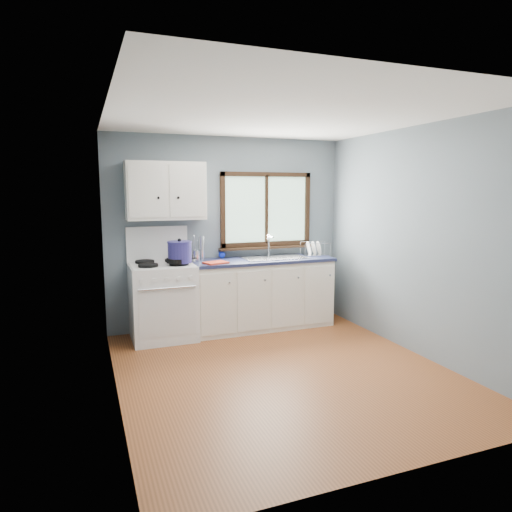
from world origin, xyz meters
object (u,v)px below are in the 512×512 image
object	(u,v)px
stockpot	(180,252)
utensil_crock	(196,256)
thermos	(202,248)
base_cabinets	(262,297)
gas_range	(163,299)
dish_rack	(314,251)
skillet	(178,260)
sink	(274,263)

from	to	relation	value
stockpot	utensil_crock	bearing A→B (deg)	47.41
stockpot	thermos	size ratio (longest dim) A/B	0.98
utensil_crock	base_cabinets	bearing A→B (deg)	-6.72
utensil_crock	gas_range	bearing A→B (deg)	-165.11
stockpot	dish_rack	xyz separation A→B (m)	(1.92, 0.23, -0.12)
base_cabinets	skillet	distance (m)	1.29
thermos	dish_rack	size ratio (longest dim) A/B	0.73
sink	stockpot	bearing A→B (deg)	-172.05
sink	thermos	size ratio (longest dim) A/B	2.71
sink	gas_range	bearing A→B (deg)	-179.29
skillet	stockpot	size ratio (longest dim) A/B	1.40
gas_range	skillet	bearing A→B (deg)	-44.99
gas_range	thermos	bearing A→B (deg)	20.77
base_cabinets	sink	bearing A→B (deg)	-0.13
skillet	stockpot	xyz separation A→B (m)	(0.02, 0.01, 0.10)
sink	skillet	world-z (taller)	sink
utensil_crock	dish_rack	bearing A→B (deg)	-1.76
dish_rack	utensil_crock	bearing A→B (deg)	-169.00
skillet	stockpot	bearing A→B (deg)	-7.95
skillet	thermos	bearing A→B (deg)	20.02
gas_range	stockpot	distance (m)	0.64
gas_range	utensil_crock	xyz separation A→B (m)	(0.45, 0.12, 0.50)
skillet	dish_rack	world-z (taller)	dish_rack
gas_range	base_cabinets	xyz separation A→B (m)	(1.31, 0.02, -0.08)
utensil_crock	thermos	size ratio (longest dim) A/B	1.11
gas_range	base_cabinets	distance (m)	1.31
gas_range	utensil_crock	bearing A→B (deg)	14.89
stockpot	dish_rack	distance (m)	1.94
utensil_crock	stockpot	bearing A→B (deg)	-132.59
dish_rack	gas_range	bearing A→B (deg)	-165.38
stockpot	utensil_crock	world-z (taller)	utensil_crock
skillet	utensil_crock	xyz separation A→B (m)	(0.28, 0.29, 0.00)
sink	utensil_crock	xyz separation A→B (m)	(-1.04, 0.10, 0.13)
gas_range	utensil_crock	size ratio (longest dim) A/B	3.94
utensil_crock	dish_rack	xyz separation A→B (m)	(1.66, -0.05, -0.02)
gas_range	stockpot	bearing A→B (deg)	-40.51
gas_range	stockpot	world-z (taller)	gas_range
base_cabinets	dish_rack	distance (m)	0.98
base_cabinets	skillet	size ratio (longest dim) A/B	4.33
base_cabinets	stockpot	world-z (taller)	stockpot
utensil_crock	thermos	bearing A→B (deg)	41.38
thermos	gas_range	bearing A→B (deg)	-159.23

